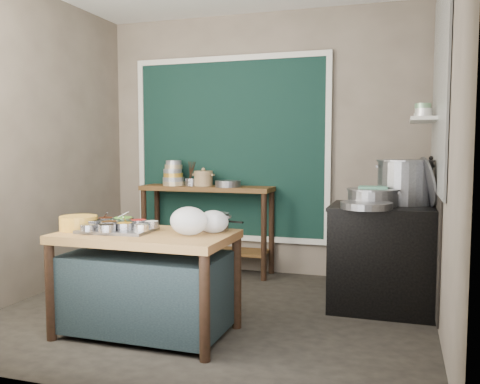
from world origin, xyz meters
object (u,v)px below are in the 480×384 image
(prep_table, at_px, (147,284))
(yellow_basin, at_px, (79,223))
(back_counter, at_px, (207,229))
(saucepan, at_px, (214,222))
(stove_block, at_px, (385,259))
(ceramic_crock, at_px, (203,179))
(condiment_tray, at_px, (118,230))
(steamer, at_px, (373,197))
(utensil_cup, at_px, (191,182))
(stock_pot, at_px, (405,182))

(prep_table, height_order, yellow_basin, yellow_basin)
(back_counter, height_order, saucepan, back_counter)
(stove_block, bearing_deg, saucepan, -142.92)
(prep_table, bearing_deg, back_counter, 98.36)
(yellow_basin, xyz_separation_m, ceramic_crock, (0.24, 1.91, 0.22))
(condiment_tray, distance_m, steamer, 2.08)
(condiment_tray, relative_size, utensil_cup, 3.72)
(saucepan, relative_size, steamer, 0.53)
(prep_table, distance_m, yellow_basin, 0.68)
(stove_block, distance_m, stock_pot, 0.68)
(prep_table, height_order, steamer, steamer)
(yellow_basin, distance_m, ceramic_crock, 1.94)
(utensil_cup, bearing_deg, stock_pot, -13.85)
(prep_table, bearing_deg, yellow_basin, -174.51)
(stove_block, height_order, stock_pot, stock_pot)
(prep_table, distance_m, condiment_tray, 0.44)
(stove_block, height_order, condiment_tray, stove_block)
(utensil_cup, distance_m, ceramic_crock, 0.14)
(stove_block, xyz_separation_m, saucepan, (-1.20, -0.91, 0.39))
(back_counter, bearing_deg, ceramic_crock, -154.04)
(condiment_tray, xyz_separation_m, saucepan, (0.66, 0.26, 0.05))
(stock_pot, xyz_separation_m, steamer, (-0.25, -0.20, -0.12))
(saucepan, xyz_separation_m, utensil_cup, (-0.87, 1.61, 0.18))
(back_counter, distance_m, utensil_cup, 0.54)
(prep_table, xyz_separation_m, utensil_cup, (-0.43, 1.85, 0.62))
(saucepan, height_order, stock_pot, stock_pot)
(condiment_tray, xyz_separation_m, steamer, (1.75, 1.12, 0.19))
(stove_block, distance_m, utensil_cup, 2.25)
(condiment_tray, distance_m, saucepan, 0.71)
(back_counter, bearing_deg, stock_pot, -15.80)
(utensil_cup, bearing_deg, back_counter, 11.10)
(utensil_cup, relative_size, stock_pot, 0.28)
(prep_table, bearing_deg, utensil_cup, 103.53)
(utensil_cup, bearing_deg, saucepan, -61.65)
(back_counter, bearing_deg, prep_table, -82.05)
(prep_table, xyz_separation_m, ceramic_crock, (-0.30, 1.86, 0.65))
(condiment_tray, bearing_deg, ceramic_crock, 92.31)
(condiment_tray, bearing_deg, yellow_basin, -174.45)
(back_counter, distance_m, stock_pot, 2.20)
(prep_table, distance_m, saucepan, 0.66)
(condiment_tray, xyz_separation_m, stock_pot, (2.00, 1.32, 0.31))
(yellow_basin, xyz_separation_m, stock_pot, (2.31, 1.35, 0.27))
(back_counter, xyz_separation_m, condiment_tray, (0.04, -1.90, 0.29))
(condiment_tray, bearing_deg, stove_block, 32.12)
(prep_table, xyz_separation_m, steamer, (1.53, 1.10, 0.58))
(yellow_basin, relative_size, stock_pot, 0.56)
(saucepan, bearing_deg, condiment_tray, -144.65)
(utensil_cup, relative_size, ceramic_crock, 0.64)
(saucepan, distance_m, ceramic_crock, 1.79)
(back_counter, bearing_deg, utensil_cup, -168.90)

